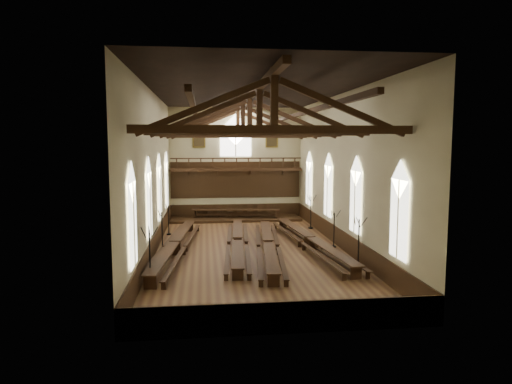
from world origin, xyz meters
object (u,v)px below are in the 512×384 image
dais (236,219)px  candelabrum_right_mid (334,236)px  candelabrum_right_near (358,252)px  refectory_row_c (269,244)px  candelabrum_left_near (150,266)px  refectory_row_a (175,244)px  refectory_row_b (238,242)px  candelabrum_right_far (311,218)px  refectory_row_d (311,240)px  candelabrum_left_mid (162,239)px  high_table (236,211)px  candelabrum_left_far (169,225)px

dais → candelabrum_right_mid: bearing=-63.3°
candelabrum_right_near → refectory_row_c: bearing=139.1°
candelabrum_left_near → candelabrum_right_mid: bearing=30.1°
refectory_row_a → refectory_row_b: 4.02m
candelabrum_right_far → refectory_row_a: bearing=-145.5°
refectory_row_a → candelabrum_right_far: bearing=34.5°
refectory_row_c → candelabrum_right_far: 8.74m
refectory_row_a → refectory_row_d: size_ratio=1.00×
candelabrum_left_mid → candelabrum_right_near: (11.10, -4.94, 0.05)m
refectory_row_d → candelabrum_right_near: bearing=-71.4°
refectory_row_c → dais: refectory_row_c is taller
refectory_row_c → candelabrum_left_near: candelabrum_left_near is taller
candelabrum_left_mid → candelabrum_right_mid: candelabrum_left_mid is taller
dais → candelabrum_left_mid: (-5.41, -11.19, 0.70)m
refectory_row_b → high_table: (0.61, 11.19, 0.32)m
refectory_row_d → candelabrum_right_mid: candelabrum_right_mid is taller
high_table → candelabrum_right_far: (5.69, -4.76, 0.00)m
refectory_row_b → candelabrum_right_mid: bearing=-1.2°
refectory_row_a → candelabrum_left_far: candelabrum_left_far is taller
candelabrum_right_near → candelabrum_right_mid: candelabrum_right_near is taller
refectory_row_b → candelabrum_left_far: (-4.80, 5.22, 0.20)m
refectory_row_d → candelabrum_left_mid: size_ratio=5.52×
dais → high_table: 0.73m
refectory_row_a → candelabrum_right_near: candelabrum_right_near is taller
high_table → candelabrum_right_mid: size_ratio=3.20×
candelabrum_right_mid → dais: bearing=116.7°
refectory_row_c → dais: 12.34m
refectory_row_d → candelabrum_right_near: candelabrum_right_near is taller
candelabrum_left_mid → refectory_row_b: bearing=-0.1°
refectory_row_c → candelabrum_right_far: candelabrum_right_far is taller
refectory_row_a → refectory_row_b: bearing=9.1°
refectory_row_d → refectory_row_b: bearing=176.9°
refectory_row_d → candelabrum_left_mid: candelabrum_left_mid is taller
candelabrum_left_far → candelabrum_right_mid: (11.10, -5.36, 0.04)m
candelabrum_left_mid → candelabrum_right_far: size_ratio=0.97×
dais → refectory_row_b: bearing=-93.1°
dais → candelabrum_right_mid: size_ratio=4.63×
refectory_row_a → candelabrum_right_near: 11.14m
refectory_row_b → candelabrum_left_far: 7.09m
refectory_row_b → candelabrum_left_near: (-4.80, -6.58, 0.35)m
refectory_row_c → candelabrum_right_far: bearing=59.4°
candelabrum_right_near → dais: bearing=109.4°
refectory_row_a → refectory_row_c: size_ratio=1.03×
refectory_row_c → refectory_row_d: (2.87, 0.82, 0.03)m
refectory_row_d → candelabrum_left_far: bearing=150.1°
candelabrum_left_far → candelabrum_right_near: (11.10, -10.15, 0.15)m
refectory_row_d → dais: bearing=109.8°
high_table → candelabrum_right_far: size_ratio=2.88×
dais → candelabrum_right_far: 7.45m
refectory_row_d → candelabrum_left_near: 11.43m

